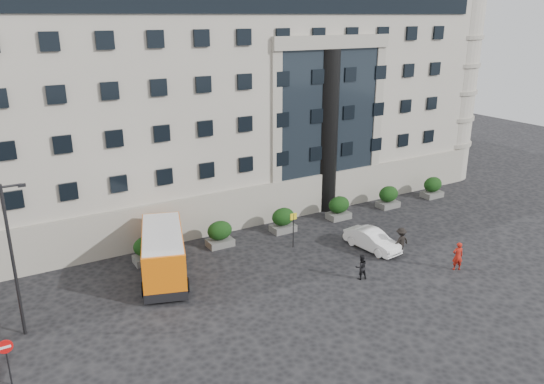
# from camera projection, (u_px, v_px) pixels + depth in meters

# --- Properties ---
(ground) EXTENTS (120.00, 120.00, 0.00)m
(ground) POSITION_uv_depth(u_px,v_px,m) (259.00, 299.00, 30.32)
(ground) COLOR black
(ground) RESTS_ON ground
(civic_building) EXTENTS (44.00, 24.00, 18.00)m
(civic_building) POSITION_uv_depth(u_px,v_px,m) (198.00, 89.00, 48.33)
(civic_building) COLOR #9F998C
(civic_building) RESTS_ON ground
(entrance_column) EXTENTS (1.80, 1.80, 13.00)m
(entrance_column) POSITION_uv_depth(u_px,v_px,m) (327.00, 132.00, 42.45)
(entrance_column) COLOR black
(entrance_column) RESTS_ON ground
(hedge_a) EXTENTS (1.80, 1.26, 1.84)m
(hedge_a) POSITION_uv_depth(u_px,v_px,m) (147.00, 250.00, 34.47)
(hedge_a) COLOR #575754
(hedge_a) RESTS_ON ground
(hedge_b) EXTENTS (1.80, 1.26, 1.84)m
(hedge_b) POSITION_uv_depth(u_px,v_px,m) (220.00, 234.00, 36.98)
(hedge_b) COLOR #575754
(hedge_b) RESTS_ON ground
(hedge_c) EXTENTS (1.80, 1.26, 1.84)m
(hedge_c) POSITION_uv_depth(u_px,v_px,m) (283.00, 220.00, 39.48)
(hedge_c) COLOR #575754
(hedge_c) RESTS_ON ground
(hedge_d) EXTENTS (1.80, 1.26, 1.84)m
(hedge_d) POSITION_uv_depth(u_px,v_px,m) (339.00, 208.00, 41.98)
(hedge_d) COLOR #575754
(hedge_d) RESTS_ON ground
(hedge_e) EXTENTS (1.80, 1.26, 1.84)m
(hedge_e) POSITION_uv_depth(u_px,v_px,m) (388.00, 197.00, 44.49)
(hedge_e) COLOR #575754
(hedge_e) RESTS_ON ground
(hedge_f) EXTENTS (1.80, 1.26, 1.84)m
(hedge_f) POSITION_uv_depth(u_px,v_px,m) (433.00, 187.00, 46.99)
(hedge_f) COLOR #575754
(hedge_f) RESTS_ON ground
(street_lamp) EXTENTS (1.16, 0.18, 8.00)m
(street_lamp) POSITION_uv_depth(u_px,v_px,m) (13.00, 255.00, 25.64)
(street_lamp) COLOR #262628
(street_lamp) RESTS_ON ground
(bus_stop_sign) EXTENTS (0.50, 0.08, 2.52)m
(bus_stop_sign) POSITION_uv_depth(u_px,v_px,m) (293.00, 224.00, 36.50)
(bus_stop_sign) COLOR #262628
(bus_stop_sign) RESTS_ON ground
(no_entry_sign) EXTENTS (0.64, 0.16, 2.32)m
(no_entry_sign) POSITION_uv_depth(u_px,v_px,m) (6.00, 354.00, 22.69)
(no_entry_sign) COLOR #262628
(no_entry_sign) RESTS_ON ground
(minibus) EXTENTS (4.52, 7.49, 2.95)m
(minibus) POSITION_uv_depth(u_px,v_px,m) (163.00, 252.00, 32.41)
(minibus) COLOR orange
(minibus) RESTS_ON ground
(parked_car_d) EXTENTS (2.51, 5.39, 1.49)m
(parked_car_d) POSITION_uv_depth(u_px,v_px,m) (4.00, 246.00, 35.44)
(parked_car_d) COLOR black
(parked_car_d) RESTS_ON ground
(white_taxi) EXTENTS (1.99, 4.38, 1.39)m
(white_taxi) POSITION_uv_depth(u_px,v_px,m) (372.00, 240.00, 36.50)
(white_taxi) COLOR white
(white_taxi) RESTS_ON ground
(pedestrian_a) EXTENTS (0.81, 0.69, 1.88)m
(pedestrian_a) POSITION_uv_depth(u_px,v_px,m) (458.00, 256.00, 33.49)
(pedestrian_a) COLOR #A61B10
(pedestrian_a) RESTS_ON ground
(pedestrian_b) EXTENTS (0.88, 0.75, 1.59)m
(pedestrian_b) POSITION_uv_depth(u_px,v_px,m) (361.00, 267.00, 32.38)
(pedestrian_b) COLOR black
(pedestrian_b) RESTS_ON ground
(pedestrian_c) EXTENTS (1.25, 0.73, 1.91)m
(pedestrian_c) POSITION_uv_depth(u_px,v_px,m) (401.00, 241.00, 35.66)
(pedestrian_c) COLOR black
(pedestrian_c) RESTS_ON ground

